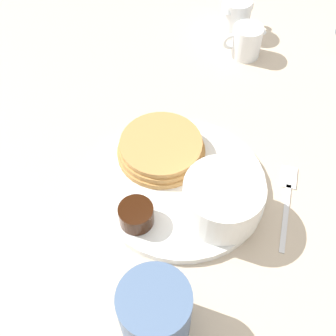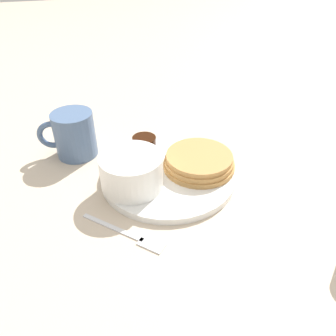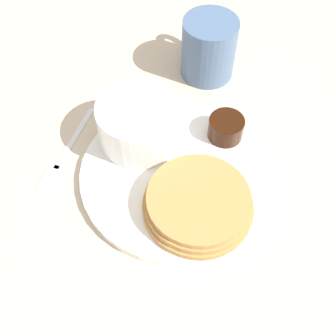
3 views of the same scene
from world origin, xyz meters
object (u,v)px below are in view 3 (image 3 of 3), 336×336
Objects in this scene: plate at (176,174)px; coffee_mug at (208,47)px; bowl at (139,122)px; fork at (63,157)px.

coffee_mug is at bearing 141.06° from plate.
bowl is 0.94× the size of coffee_mug.
coffee_mug reaches higher than bowl.
plate is 2.18× the size of coffee_mug.
bowl is at bearing 77.99° from fork.
fork is at bearing -126.39° from plate.
coffee_mug is 0.25m from fork.
plate is at bearing 16.52° from bowl.
coffee_mug is (-0.15, 0.12, 0.04)m from plate.
fork is at bearing -102.01° from bowl.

